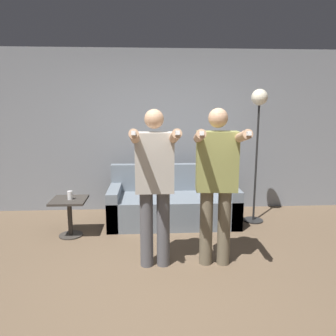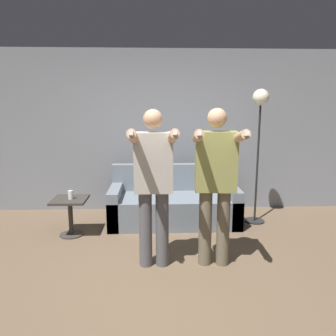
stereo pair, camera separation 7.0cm
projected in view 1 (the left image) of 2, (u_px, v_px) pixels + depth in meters
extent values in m
plane|color=brown|center=(167.00, 285.00, 3.19)|extent=(16.00, 16.00, 0.00)
cube|color=gray|center=(159.00, 132.00, 5.35)|extent=(10.00, 0.05, 2.60)
cube|color=slate|center=(173.00, 209.00, 4.86)|extent=(1.87, 0.84, 0.41)
cube|color=slate|center=(172.00, 177.00, 5.12)|extent=(1.87, 0.14, 0.41)
cube|color=slate|center=(115.00, 206.00, 4.79)|extent=(0.16, 0.84, 0.55)
cube|color=slate|center=(230.00, 204.00, 4.89)|extent=(0.16, 0.84, 0.55)
cylinder|color=#56565B|center=(147.00, 229.00, 3.51)|extent=(0.14, 0.14, 0.83)
cylinder|color=#56565B|center=(163.00, 229.00, 3.52)|extent=(0.14, 0.14, 0.83)
cube|color=#B7B2A8|center=(154.00, 162.00, 3.38)|extent=(0.40, 0.22, 0.62)
sphere|color=tan|center=(154.00, 119.00, 3.30)|extent=(0.20, 0.20, 0.20)
cylinder|color=tan|center=(135.00, 137.00, 3.07)|extent=(0.09, 0.51, 0.19)
cube|color=white|center=(134.00, 134.00, 2.82)|extent=(0.04, 0.13, 0.06)
cylinder|color=tan|center=(175.00, 137.00, 3.10)|extent=(0.09, 0.51, 0.19)
cube|color=white|center=(177.00, 133.00, 2.85)|extent=(0.04, 0.13, 0.06)
cylinder|color=#6B604C|center=(206.00, 227.00, 3.56)|extent=(0.14, 0.14, 0.83)
cylinder|color=#6B604C|center=(224.00, 228.00, 3.55)|extent=(0.14, 0.14, 0.83)
cube|color=#8C8E4C|center=(217.00, 161.00, 3.42)|extent=(0.45, 0.26, 0.63)
sphere|color=tan|center=(218.00, 118.00, 3.33)|extent=(0.20, 0.20, 0.20)
cylinder|color=tan|center=(199.00, 136.00, 3.13)|extent=(0.13, 0.51, 0.18)
cube|color=white|center=(201.00, 134.00, 2.88)|extent=(0.05, 0.13, 0.06)
cylinder|color=tan|center=(242.00, 136.00, 3.12)|extent=(0.13, 0.51, 0.18)
cube|color=white|center=(248.00, 134.00, 2.87)|extent=(0.05, 0.13, 0.06)
ellipsoid|color=tan|center=(153.00, 160.00, 5.05)|extent=(0.32, 0.12, 0.13)
sphere|color=tan|center=(162.00, 157.00, 5.05)|extent=(0.11, 0.11, 0.11)
ellipsoid|color=tan|center=(142.00, 162.00, 5.07)|extent=(0.18, 0.04, 0.04)
cone|color=tan|center=(160.00, 154.00, 5.02)|extent=(0.03, 0.03, 0.03)
cone|color=tan|center=(160.00, 154.00, 5.06)|extent=(0.03, 0.03, 0.03)
cylinder|color=black|center=(253.00, 220.00, 4.96)|extent=(0.29, 0.29, 0.02)
cylinder|color=black|center=(256.00, 164.00, 4.79)|extent=(0.03, 0.03, 1.77)
sphere|color=white|center=(260.00, 97.00, 4.61)|extent=(0.23, 0.23, 0.23)
cylinder|color=#38332D|center=(71.00, 235.00, 4.40)|extent=(0.31, 0.31, 0.02)
cylinder|color=#38332D|center=(70.00, 219.00, 4.35)|extent=(0.06, 0.06, 0.48)
cube|color=#38332D|center=(69.00, 200.00, 4.30)|extent=(0.45, 0.45, 0.03)
cylinder|color=white|center=(70.00, 195.00, 4.28)|extent=(0.07, 0.07, 0.11)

